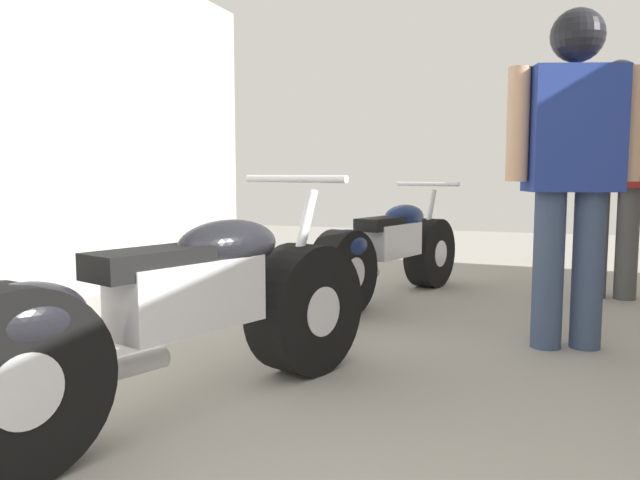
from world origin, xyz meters
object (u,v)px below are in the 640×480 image
object	(u,v)px
motorcycle_black_naked	(389,252)
mechanic_with_helmet	(616,158)
motorcycle_maroon_cruiser	(181,319)
mechanic_in_blue	(573,149)

from	to	relation	value
motorcycle_black_naked	mechanic_with_helmet	size ratio (longest dim) A/B	1.04
motorcycle_maroon_cruiser	mechanic_with_helmet	xyz separation A→B (m)	(1.87, 3.15, 0.68)
motorcycle_black_naked	mechanic_in_blue	xyz separation A→B (m)	(1.21, -0.98, 0.72)
mechanic_in_blue	mechanic_with_helmet	distance (m)	1.64
mechanic_in_blue	motorcycle_maroon_cruiser	bearing A→B (deg)	-133.69
motorcycle_maroon_cruiser	mechanic_in_blue	world-z (taller)	mechanic_in_blue
motorcycle_maroon_cruiser	mechanic_in_blue	distance (m)	2.26
motorcycle_black_naked	motorcycle_maroon_cruiser	bearing A→B (deg)	-96.06
mechanic_with_helmet	mechanic_in_blue	bearing A→B (deg)	-103.81
motorcycle_maroon_cruiser	motorcycle_black_naked	xyz separation A→B (m)	(0.27, 2.54, -0.02)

